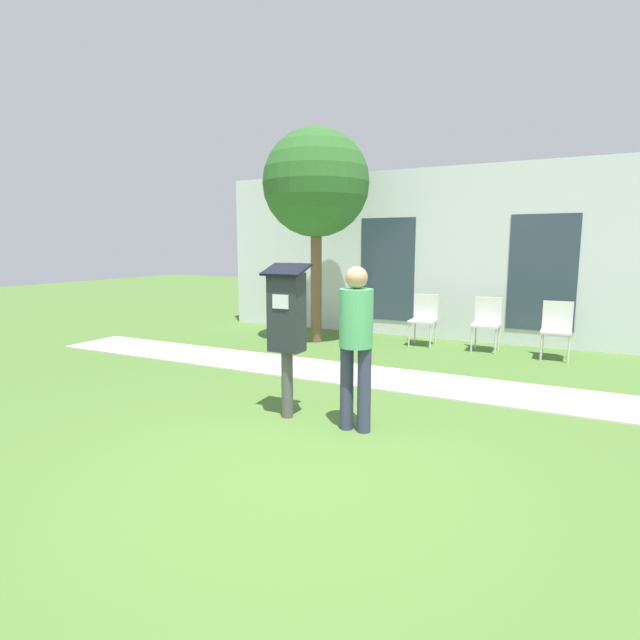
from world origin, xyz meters
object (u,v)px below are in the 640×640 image
at_px(parking_meter, 287,320).
at_px(outdoor_chair_right, 557,325).
at_px(person_standing, 356,336).
at_px(outdoor_chair_middle, 487,319).
at_px(outdoor_chair_left, 424,315).

distance_m(parking_meter, outdoor_chair_right, 4.92).
xyz_separation_m(person_standing, outdoor_chair_middle, (0.54, 4.45, -0.40)).
bearing_deg(parking_meter, outdoor_chair_left, 86.94).
relative_size(outdoor_chair_left, outdoor_chair_right, 1.00).
xyz_separation_m(outdoor_chair_middle, outdoor_chair_right, (1.08, -0.16, 0.00)).
bearing_deg(outdoor_chair_right, person_standing, -122.42).
height_order(parking_meter, outdoor_chair_right, parking_meter).
relative_size(parking_meter, person_standing, 1.01).
bearing_deg(outdoor_chair_left, outdoor_chair_middle, -9.25).
height_order(outdoor_chair_left, outdoor_chair_right, same).
bearing_deg(outdoor_chair_left, parking_meter, -102.18).
distance_m(person_standing, outdoor_chair_right, 4.61).
height_order(person_standing, outdoor_chair_left, person_standing).
bearing_deg(parking_meter, outdoor_chair_middle, 73.46).
bearing_deg(outdoor_chair_middle, parking_meter, -85.33).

